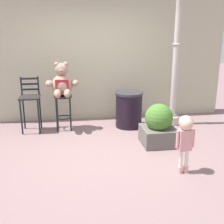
{
  "coord_description": "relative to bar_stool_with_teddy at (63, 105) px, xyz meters",
  "views": [
    {
      "loc": [
        -0.52,
        -4.24,
        1.97
      ],
      "look_at": [
        0.18,
        0.34,
        0.61
      ],
      "focal_mm": 44.48,
      "sensor_mm": 36.0,
      "label": 1
    }
  ],
  "objects": [
    {
      "name": "teddy_bear",
      "position": [
        -0.0,
        -0.03,
        0.45
      ],
      "size": [
        0.65,
        0.59,
        0.67
      ],
      "color": "gray",
      "rests_on": "bar_stool_with_teddy"
    },
    {
      "name": "bar_stool_with_teddy",
      "position": [
        0.0,
        0.0,
        0.0
      ],
      "size": [
        0.36,
        0.36,
        0.72
      ],
      "color": "#2A2426",
      "rests_on": "ground_plane"
    },
    {
      "name": "ground_plane",
      "position": [
        0.68,
        -1.31,
        -0.51
      ],
      "size": [
        24.0,
        24.0,
        0.0
      ],
      "primitive_type": "plane",
      "color": "slate"
    },
    {
      "name": "building_wall",
      "position": [
        0.68,
        0.79,
        1.42
      ],
      "size": [
        6.07,
        0.3,
        3.85
      ],
      "primitive_type": "cube",
      "color": "#B0AC90",
      "rests_on": "ground_plane"
    },
    {
      "name": "lamppost",
      "position": [
        2.33,
        -0.05,
        0.67
      ],
      "size": [
        0.3,
        0.3,
        2.95
      ],
      "color": "#AFA896",
      "rests_on": "ground_plane"
    },
    {
      "name": "child_walking",
      "position": [
        1.71,
        -2.14,
        0.11
      ],
      "size": [
        0.27,
        0.22,
        0.85
      ],
      "rotation": [
        0.0,
        0.0,
        -1.18
      ],
      "color": "#D8A195",
      "rests_on": "ground_plane"
    },
    {
      "name": "trash_bin",
      "position": [
        1.35,
        -0.06,
        -0.13
      ],
      "size": [
        0.58,
        0.58,
        0.75
      ],
      "color": "black",
      "rests_on": "ground_plane"
    },
    {
      "name": "bar_chair_empty",
      "position": [
        -0.65,
        -0.01,
        0.13
      ],
      "size": [
        0.39,
        0.39,
        1.09
      ],
      "color": "#2A2426",
      "rests_on": "ground_plane"
    },
    {
      "name": "planter_with_shrub",
      "position": [
        1.68,
        -1.07,
        -0.17
      ],
      "size": [
        0.58,
        0.58,
        0.75
      ],
      "color": "#5D5A53",
      "rests_on": "ground_plane"
    }
  ]
}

